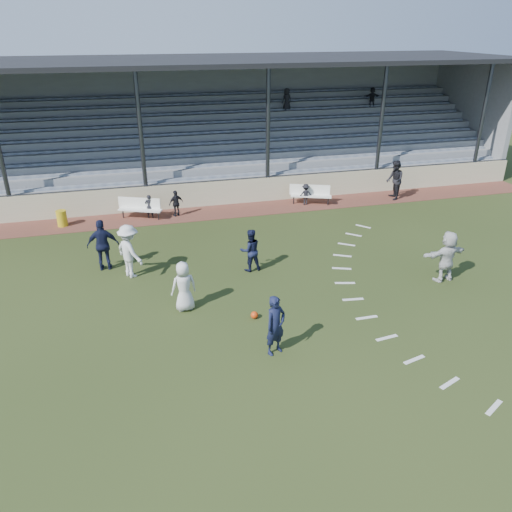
# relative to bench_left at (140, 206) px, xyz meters

# --- Properties ---
(ground) EXTENTS (90.00, 90.00, 0.00)m
(ground) POSITION_rel_bench_left_xyz_m (3.40, -10.58, -0.58)
(ground) COLOR #273314
(ground) RESTS_ON ground
(cinder_track) EXTENTS (34.00, 2.00, 0.02)m
(cinder_track) POSITION_rel_bench_left_xyz_m (3.40, -0.08, -0.57)
(cinder_track) COLOR #592D23
(cinder_track) RESTS_ON ground
(retaining_wall) EXTENTS (34.00, 0.18, 1.20)m
(retaining_wall) POSITION_rel_bench_left_xyz_m (3.40, 0.97, 0.02)
(retaining_wall) COLOR #C2B995
(retaining_wall) RESTS_ON ground
(bench_left) EXTENTS (1.99, 1.24, 0.95)m
(bench_left) POSITION_rel_bench_left_xyz_m (0.00, 0.00, 0.00)
(bench_left) COLOR white
(bench_left) RESTS_ON cinder_track
(bench_right) EXTENTS (2.01, 1.17, 0.95)m
(bench_right) POSITION_rel_bench_left_xyz_m (8.29, -0.07, 0.00)
(bench_right) COLOR white
(bench_right) RESTS_ON cinder_track
(trash_bin) EXTENTS (0.44, 0.44, 0.71)m
(trash_bin) POSITION_rel_bench_left_xyz_m (-3.40, -0.14, -0.21)
(trash_bin) COLOR gold
(trash_bin) RESTS_ON cinder_track
(football) EXTENTS (0.23, 0.23, 0.23)m
(football) POSITION_rel_bench_left_xyz_m (2.91, -9.73, -0.47)
(football) COLOR red
(football) RESTS_ON ground
(player_white_lead) EXTENTS (0.86, 0.63, 1.62)m
(player_white_lead) POSITION_rel_bench_left_xyz_m (0.94, -8.65, 0.23)
(player_white_lead) COLOR silver
(player_white_lead) RESTS_ON ground
(player_navy_lead) EXTENTS (0.74, 0.64, 1.72)m
(player_navy_lead) POSITION_rel_bench_left_xyz_m (3.03, -11.56, 0.28)
(player_navy_lead) COLOR #121732
(player_navy_lead) RESTS_ON ground
(player_navy_mid) EXTENTS (0.82, 0.66, 1.58)m
(player_navy_mid) POSITION_rel_bench_left_xyz_m (3.60, -6.50, 0.21)
(player_navy_mid) COLOR #121732
(player_navy_mid) RESTS_ON ground
(player_white_wing) EXTENTS (1.28, 1.44, 1.93)m
(player_white_wing) POSITION_rel_bench_left_xyz_m (-0.60, -5.89, 0.38)
(player_white_wing) COLOR silver
(player_white_wing) RESTS_ON ground
(player_navy_wing) EXTENTS (1.14, 0.52, 1.91)m
(player_navy_wing) POSITION_rel_bench_left_xyz_m (-1.50, -5.07, 0.37)
(player_navy_wing) COLOR #121732
(player_navy_wing) RESTS_ON ground
(player_white_back) EXTENTS (1.74, 0.73, 1.83)m
(player_white_back) POSITION_rel_bench_left_xyz_m (9.96, -8.97, 0.33)
(player_white_back) COLOR silver
(player_white_back) RESTS_ON ground
(official) EXTENTS (0.94, 1.10, 1.97)m
(official) POSITION_rel_bench_left_xyz_m (12.66, -0.45, 0.42)
(official) COLOR black
(official) RESTS_ON cinder_track
(sub_left_near) EXTENTS (0.42, 0.29, 1.10)m
(sub_left_near) POSITION_rel_bench_left_xyz_m (0.44, -0.09, -0.01)
(sub_left_near) COLOR black
(sub_left_near) RESTS_ON cinder_track
(sub_left_far) EXTENTS (0.78, 0.54, 1.23)m
(sub_left_far) POSITION_rel_bench_left_xyz_m (1.66, -0.15, 0.05)
(sub_left_far) COLOR black
(sub_left_far) RESTS_ON cinder_track
(sub_right) EXTENTS (0.71, 0.46, 1.04)m
(sub_right) POSITION_rel_bench_left_xyz_m (8.02, -0.12, -0.04)
(sub_right) COLOR black
(sub_right) RESTS_ON cinder_track
(grandstand) EXTENTS (34.60, 9.00, 6.61)m
(grandstand) POSITION_rel_bench_left_xyz_m (3.40, 5.68, 1.62)
(grandstand) COLOR gray
(grandstand) RESTS_ON ground
(penalty_arc) EXTENTS (3.89, 14.63, 0.01)m
(penalty_arc) POSITION_rel_bench_left_xyz_m (7.52, -10.58, -0.58)
(penalty_arc) COLOR silver
(penalty_arc) RESTS_ON ground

